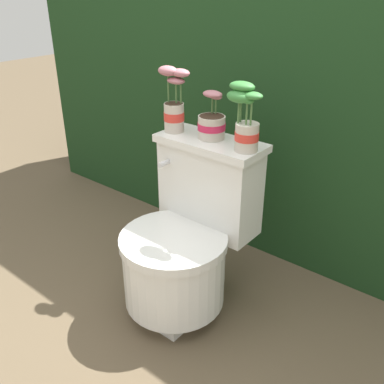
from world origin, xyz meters
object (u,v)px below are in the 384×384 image
at_px(toilet, 186,241).
at_px(potted_plant_left, 174,103).
at_px(potted_plant_midleft, 212,123).
at_px(potted_plant_middle, 245,120).

xyz_separation_m(toilet, potted_plant_left, (-0.18, 0.14, 0.51)).
distance_m(toilet, potted_plant_midleft, 0.49).
relative_size(potted_plant_midleft, potted_plant_middle, 0.72).
distance_m(potted_plant_left, potted_plant_middle, 0.34).
distance_m(potted_plant_left, potted_plant_midleft, 0.18).
xyz_separation_m(potted_plant_midleft, potted_plant_middle, (0.17, -0.04, 0.05)).
bearing_deg(potted_plant_left, toilet, -38.63).
bearing_deg(potted_plant_left, potted_plant_midleft, 10.10).
height_order(potted_plant_left, potted_plant_middle, potted_plant_left).
height_order(potted_plant_left, potted_plant_midleft, potted_plant_left).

